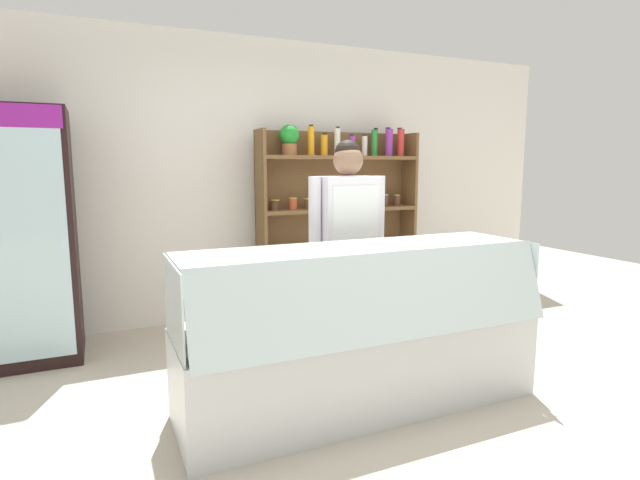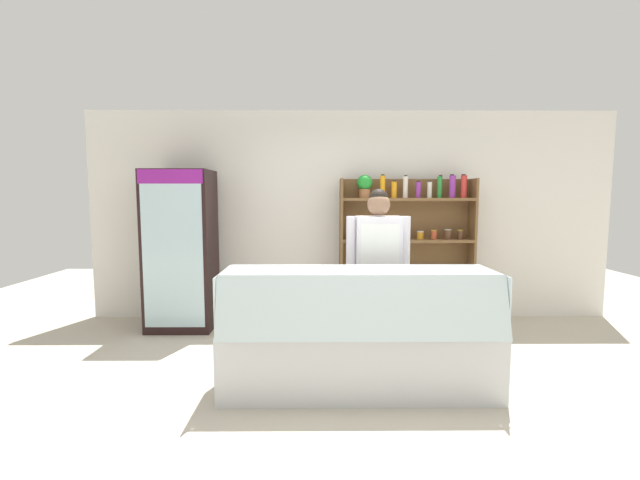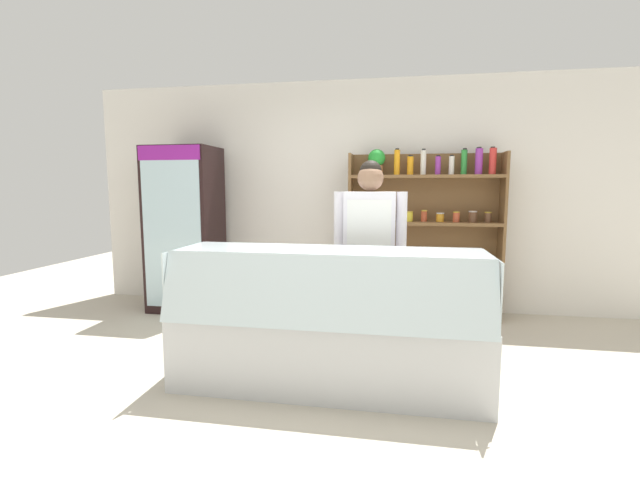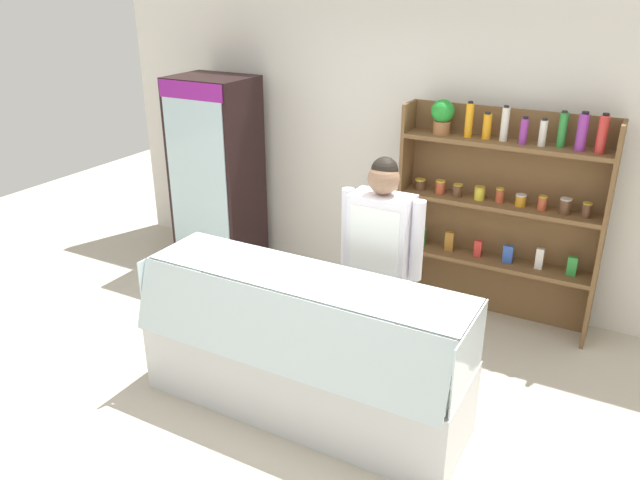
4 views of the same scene
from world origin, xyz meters
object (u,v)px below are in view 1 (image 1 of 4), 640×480
(deli_display_case, at_px, (360,358))
(shop_clerk, at_px, (348,233))
(shelving_unit, at_px, (336,210))
(drinks_fridge, at_px, (19,237))

(deli_display_case, distance_m, shop_clerk, 0.99)
(shelving_unit, height_order, deli_display_case, shelving_unit)
(deli_display_case, height_order, shop_clerk, shop_clerk)
(shelving_unit, relative_size, shop_clerk, 1.12)
(drinks_fridge, xyz_separation_m, shop_clerk, (2.23, -1.03, 0.04))
(shelving_unit, distance_m, deli_display_case, 2.19)
(drinks_fridge, xyz_separation_m, shelving_unit, (2.74, 0.22, 0.09))
(drinks_fridge, bearing_deg, deli_display_case, -40.68)
(shelving_unit, relative_size, deli_display_case, 0.84)
(deli_display_case, bearing_deg, drinks_fridge, 139.32)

